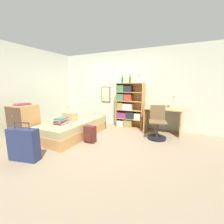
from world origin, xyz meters
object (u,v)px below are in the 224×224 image
(bottle_brown, at_px, (130,80))
(bottle_clear, at_px, (139,80))
(bed, at_px, (74,128))
(bookcase, at_px, (127,107))
(backpack, at_px, (90,134))
(desk, at_px, (163,116))
(dresser, at_px, (24,123))
(bottle_green, at_px, (122,80))
(magazine_pile_on_dresser, at_px, (22,104))
(desk_chair, at_px, (157,128))
(suitcase, at_px, (24,145))
(book_stack_on_bed, at_px, (61,121))
(handbag, at_px, (70,116))
(desk_lamp, at_px, (174,97))

(bottle_brown, height_order, bottle_clear, bottle_brown)
(bed, relative_size, bookcase, 1.35)
(bookcase, bearing_deg, bed, -125.13)
(backpack, bearing_deg, desk, 46.26)
(bed, distance_m, dresser, 1.29)
(backpack, bearing_deg, bottle_clear, 68.36)
(bed, height_order, bottle_green, bottle_green)
(bed, relative_size, magazine_pile_on_dresser, 5.61)
(bottle_brown, relative_size, desk_chair, 0.31)
(dresser, bearing_deg, magazine_pile_on_dresser, -10.10)
(suitcase, relative_size, bottle_clear, 3.03)
(book_stack_on_bed, height_order, bookcase, bookcase)
(suitcase, bearing_deg, dresser, 145.39)
(handbag, relative_size, desk, 0.40)
(desk_lamp, bearing_deg, desk, -158.61)
(magazine_pile_on_dresser, relative_size, backpack, 0.86)
(dresser, height_order, desk_lamp, desk_lamp)
(handbag, relative_size, desk_chair, 0.47)
(bed, height_order, bookcase, bookcase)
(bottle_green, relative_size, desk_chair, 0.29)
(magazine_pile_on_dresser, xyz_separation_m, bottle_brown, (2.01, 2.40, 0.65))
(desk, bearing_deg, suitcase, -126.38)
(book_stack_on_bed, relative_size, bottle_clear, 1.54)
(bed, relative_size, bottle_green, 7.77)
(bottle_clear, relative_size, desk_chair, 0.28)
(suitcase, xyz_separation_m, desk, (2.17, 2.94, 0.20))
(magazine_pile_on_dresser, distance_m, bottle_brown, 3.20)
(bookcase, xyz_separation_m, bottle_clear, (0.36, 0.04, 0.91))
(bottle_green, bearing_deg, desk, -5.40)
(dresser, bearing_deg, bottle_brown, 49.48)
(bookcase, bearing_deg, desk, -6.89)
(handbag, relative_size, book_stack_on_bed, 1.09)
(suitcase, bearing_deg, handbag, 96.12)
(desk, height_order, desk_lamp, desk_lamp)
(magazine_pile_on_dresser, relative_size, bottle_clear, 1.44)
(suitcase, distance_m, dresser, 1.22)
(handbag, bearing_deg, dresser, -135.87)
(bed, distance_m, bookcase, 1.91)
(magazine_pile_on_dresser, bearing_deg, bookcase, 51.07)
(desk, bearing_deg, bottle_brown, 172.84)
(bottle_clear, distance_m, desk_lamp, 1.22)
(handbag, distance_m, dresser, 1.17)
(dresser, distance_m, desk_chair, 3.53)
(bed, bearing_deg, bookcase, 54.87)
(bookcase, height_order, desk_chair, bookcase)
(dresser, height_order, desk, dresser)
(desk, bearing_deg, bottle_clear, 167.50)
(bed, bearing_deg, bottle_clear, 47.48)
(bed, bearing_deg, bottle_brown, 52.99)
(book_stack_on_bed, height_order, magazine_pile_on_dresser, magazine_pile_on_dresser)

